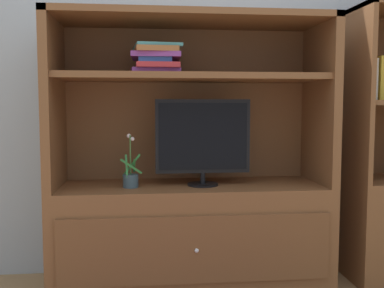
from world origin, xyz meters
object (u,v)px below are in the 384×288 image
(tv_monitor, at_px, (203,139))
(magazine_stack, at_px, (156,59))
(potted_plant, at_px, (131,178))
(upright_book_row, at_px, (373,81))
(media_console, at_px, (191,204))

(tv_monitor, bearing_deg, magazine_stack, 172.27)
(potted_plant, distance_m, magazine_stack, 0.71)
(tv_monitor, height_order, upright_book_row, upright_book_row)
(potted_plant, bearing_deg, magazine_stack, 20.92)
(media_console, height_order, tv_monitor, media_console)
(tv_monitor, distance_m, potted_plant, 0.48)
(magazine_stack, bearing_deg, potted_plant, -159.08)
(potted_plant, height_order, magazine_stack, magazine_stack)
(media_console, bearing_deg, upright_book_row, -0.38)
(media_console, distance_m, upright_book_row, 1.36)
(media_console, bearing_deg, tv_monitor, -35.63)
(upright_book_row, bearing_deg, media_console, 179.62)
(magazine_stack, bearing_deg, upright_book_row, 0.11)
(media_console, xyz_separation_m, potted_plant, (-0.36, -0.07, 0.18))
(potted_plant, xyz_separation_m, upright_book_row, (1.50, 0.06, 0.57))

